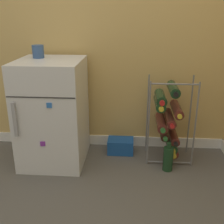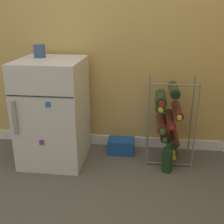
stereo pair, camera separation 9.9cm
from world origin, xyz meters
name	(u,v)px [view 2 (the right image)]	position (x,y,z in m)	size (l,w,h in m)	color
ground_plane	(111,186)	(0.00, 0.00, 0.00)	(14.00, 14.00, 0.00)	#56544F
wall_back	(122,2)	(0.00, 0.69, 1.24)	(6.87, 0.07, 2.50)	tan
mini_fridge	(53,111)	(-0.51, 0.36, 0.42)	(0.49, 0.55, 0.83)	silver
wine_rack	(168,121)	(0.41, 0.44, 0.34)	(0.37, 0.33, 0.69)	slate
soda_box	(121,146)	(0.02, 0.51, 0.06)	(0.22, 0.15, 0.12)	#194C9E
fridge_top_cup	(40,51)	(-0.61, 0.44, 0.88)	(0.09, 0.09, 0.10)	#335184
loose_bottle_floor	(167,160)	(0.40, 0.25, 0.10)	(0.08, 0.08, 0.23)	#19381E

